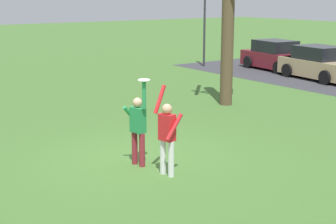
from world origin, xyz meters
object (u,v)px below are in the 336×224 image
Objects in this scene: bare_tree_tall at (229,8)px; parked_car_tan at (320,64)px; person_catcher at (138,125)px; person_defender at (167,133)px; frisbee_disc at (144,80)px; lamppost_by_lot at (205,20)px; parked_car_maroon at (276,56)px.

parked_car_tan is at bearing 103.29° from bare_tree_tall.
person_defender is at bearing 0.00° from person_catcher.
bare_tree_tall is at bearing 123.69° from frisbee_disc.
person_defender is 8.20m from bare_tree_tall.
lamppost_by_lot reaches higher than person_defender.
frisbee_disc is 0.07× the size of lamppost_by_lot.
frisbee_disc reaches higher than person_defender.
lamppost_by_lot is at bearing 136.37° from frisbee_disc.
parked_car_tan is at bearing 113.29° from frisbee_disc.
bare_tree_tall reaches higher than frisbee_disc.
person_defender is 17.45m from parked_car_maroon.
person_catcher is 7.49× the size of frisbee_disc.
frisbee_disc is 7.60m from bare_tree_tall.
person_catcher is 1.13m from frisbee_disc.
lamppost_by_lot is at bearing 125.59° from person_catcher.
person_catcher is 1.02× the size of person_defender.
parked_car_maroon is at bearing -64.95° from person_defender.
parked_car_maroon is 10.08m from bare_tree_tall.
lamppost_by_lot is (-8.47, 5.81, -0.94)m from bare_tree_tall.
person_defender is at bearing -51.32° from bare_tree_tall.
parked_car_maroon is (-10.07, 14.26, -0.25)m from person_defender.
bare_tree_tall reaches higher than person_defender.
parked_car_maroon is (-9.12, 14.43, -0.25)m from person_catcher.
frisbee_disc is at bearing -56.31° from bare_tree_tall.
frisbee_disc is 0.04× the size of bare_tree_tall.
person_defender is at bearing -57.06° from parked_car_tan.
bare_tree_tall is at bearing -69.77° from parked_car_tan.
parked_car_tan is (3.41, -0.62, 0.00)m from parked_car_maroon.
frisbee_disc is (-0.73, -0.13, 1.11)m from person_defender.
frisbee_disc reaches higher than person_catcher.
bare_tree_tall is at bearing -34.46° from lamppost_by_lot.
lamppost_by_lot is at bearing -51.89° from person_defender.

